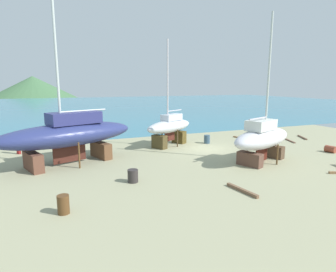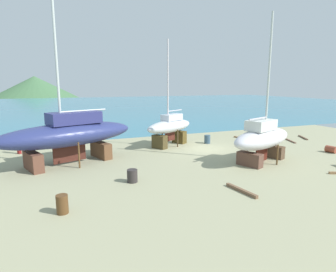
% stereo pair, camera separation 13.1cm
% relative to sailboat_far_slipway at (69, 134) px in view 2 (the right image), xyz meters
% --- Properties ---
extents(ground_plane, '(44.03, 44.03, 0.00)m').
position_rel_sailboat_far_slipway_xyz_m(ground_plane, '(11.79, -2.92, -2.22)').
color(ground_plane, '#9C9A76').
extents(sea_water, '(171.84, 98.82, 0.01)m').
position_rel_sailboat_far_slipway_xyz_m(sea_water, '(11.79, 57.50, -2.22)').
color(sea_water, teal).
rests_on(sea_water, ground).
extents(headland_hill, '(81.57, 81.57, 21.18)m').
position_rel_sailboat_far_slipway_xyz_m(headland_hill, '(-11.61, 173.95, -2.22)').
color(headland_hill, '#426B43').
rests_on(headland_hill, ground).
extents(sailboat_far_slipway, '(10.61, 6.23, 15.45)m').
position_rel_sailboat_far_slipway_xyz_m(sailboat_far_slipway, '(0.00, 0.00, 0.00)').
color(sailboat_far_slipway, brown).
rests_on(sailboat_far_slipway, ground).
extents(sailboat_small_center, '(7.22, 4.65, 10.83)m').
position_rel_sailboat_far_slipway_xyz_m(sailboat_small_center, '(13.44, -4.91, -0.41)').
color(sailboat_small_center, brown).
rests_on(sailboat_small_center, ground).
extents(sailboat_large_starboard, '(6.13, 4.50, 9.76)m').
position_rel_sailboat_far_slipway_xyz_m(sailboat_large_starboard, '(9.17, 2.93, -0.43)').
color(sailboat_large_starboard, '#483C20').
rests_on(sailboat_large_starboard, ground).
extents(worker, '(0.44, 0.50, 1.72)m').
position_rel_sailboat_far_slipway_xyz_m(worker, '(-3.88, 4.69, -1.32)').
color(worker, maroon).
rests_on(worker, ground).
extents(barrel_blue_faded, '(0.70, 0.70, 0.87)m').
position_rel_sailboat_far_slipway_xyz_m(barrel_blue_faded, '(-0.82, -8.57, -1.78)').
color(barrel_blue_faded, '#53351B').
rests_on(barrel_blue_faded, ground).
extents(barrel_tipped_left, '(0.85, 0.85, 0.78)m').
position_rel_sailboat_far_slipway_xyz_m(barrel_tipped_left, '(3.20, -5.69, -1.83)').
color(barrel_tipped_left, '#302B2A').
rests_on(barrel_tipped_left, ground).
extents(barrel_tipped_right, '(0.65, 0.65, 0.83)m').
position_rel_sailboat_far_slipway_xyz_m(barrel_tipped_right, '(12.98, 2.48, -1.81)').
color(barrel_tipped_right, '#344E62').
rests_on(barrel_tipped_right, ground).
extents(barrel_rust_mid, '(0.73, 0.93, 0.58)m').
position_rel_sailboat_far_slipway_xyz_m(barrel_rust_mid, '(20.94, -4.83, -1.93)').
color(barrel_rust_mid, brown).
rests_on(barrel_rust_mid, ground).
extents(timber_short_skew, '(0.51, 2.24, 0.17)m').
position_rel_sailboat_far_slipway_xyz_m(timber_short_skew, '(8.33, -9.45, -2.13)').
color(timber_short_skew, brown).
rests_on(timber_short_skew, ground).
extents(timber_short_cross, '(0.99, 2.37, 0.11)m').
position_rel_sailboat_far_slipway_xyz_m(timber_short_cross, '(21.47, 0.30, -2.17)').
color(timber_short_cross, brown).
rests_on(timber_short_cross, ground).
extents(timber_plank_near, '(1.24, 2.20, 0.13)m').
position_rel_sailboat_far_slipway_xyz_m(timber_plank_near, '(24.05, 1.01, -2.15)').
color(timber_plank_near, brown).
rests_on(timber_plank_near, ground).
extents(timber_long_aft, '(0.50, 1.45, 0.17)m').
position_rel_sailboat_far_slipway_xyz_m(timber_long_aft, '(18.49, 1.87, -2.13)').
color(timber_long_aft, brown).
rests_on(timber_long_aft, ground).
extents(timber_plank_far, '(0.73, 2.02, 0.13)m').
position_rel_sailboat_far_slipway_xyz_m(timber_plank_far, '(17.67, 3.27, -2.15)').
color(timber_plank_far, '#8A6242').
rests_on(timber_plank_far, ground).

